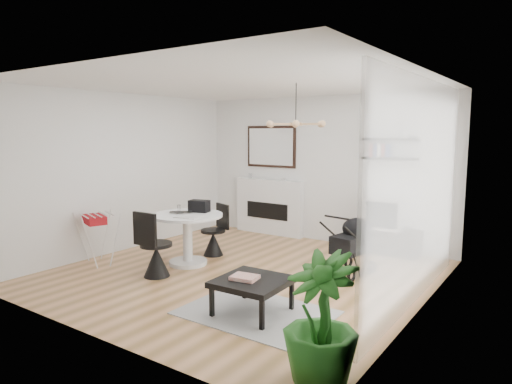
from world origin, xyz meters
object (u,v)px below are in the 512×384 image
Objects in this scene: fireplace at (269,200)px; coffee_table at (253,283)px; stroller at (352,247)px; dining_table at (188,231)px; tv_console at (385,241)px; crt_tv at (387,213)px; drying_rack at (98,237)px; potted_plant at (321,319)px.

fireplace is 4.10m from coffee_table.
dining_table is at bearing -144.41° from stroller.
dining_table is at bearing -133.74° from tv_console.
crt_tv is at bearing -3.21° from fireplace.
drying_rack is 4.54m from potted_plant.
stroller is at bearing 24.40° from dining_table.
crt_tv reaches higher than coffee_table.
stroller is 0.82× the size of potted_plant.
fireplace is at bearing 93.21° from drying_rack.
crt_tv is (0.02, -0.00, 0.48)m from tv_console.
fireplace reaches higher than coffee_table.
tv_console is 1.04× the size of potted_plant.
fireplace is at bearing 93.06° from dining_table.
potted_plant is at bearing -77.96° from crt_tv.
potted_plant is at bearing -77.73° from tv_console.
coffee_table is at bearing -88.33° from stroller.
stroller reaches higher than drying_rack.
fireplace reaches higher than potted_plant.
fireplace reaches higher than dining_table.
crt_tv is 1.39m from stroller.
crt_tv is 3.32m from dining_table.
tv_console reaches higher than coffee_table.
fireplace is 3.52× the size of crt_tv.
fireplace reaches higher than crt_tv.
coffee_table is at bearing -59.66° from fireplace.
tv_console is 4.38m from potted_plant.
potted_plant reaches higher than stroller.
crt_tv is at bearing 99.79° from stroller.
dining_table is 0.99× the size of potted_plant.
potted_plant is (3.35, -4.40, -0.14)m from fireplace.
fireplace is at bearing 176.79° from crt_tv.
fireplace reaches higher than stroller.
drying_rack is at bearing -137.75° from tv_console.
stroller reaches higher than tv_console.
stroller is 1.14× the size of coffee_table.
crt_tv is 0.56× the size of dining_table.
fireplace is at bearing 176.85° from tv_console.
crt_tv is 0.68× the size of stroller.
drying_rack reaches higher than tv_console.
coffee_table is (-0.36, -3.40, 0.14)m from tv_console.
coffee_table is (3.11, -0.25, -0.06)m from drying_rack.
potted_plant is at bearing 6.55° from drying_rack.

